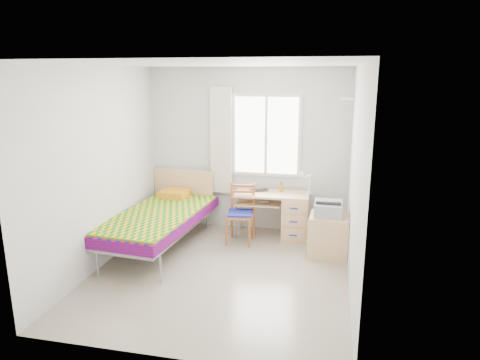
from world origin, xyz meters
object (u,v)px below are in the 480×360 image
(desk, at_px, (290,214))
(chair, at_px, (241,210))
(bed, at_px, (161,217))
(printer, at_px, (328,208))
(cabinet, at_px, (328,236))

(desk, relative_size, chair, 1.29)
(bed, xyz_separation_m, chair, (1.10, 0.47, 0.04))
(printer, bearing_deg, desk, 136.50)
(bed, distance_m, printer, 2.40)
(bed, height_order, cabinet, bed)
(bed, height_order, chair, bed)
(bed, bearing_deg, chair, 28.15)
(chair, xyz_separation_m, cabinet, (1.30, -0.26, -0.21))
(desk, distance_m, cabinet, 0.82)
(desk, xyz_separation_m, cabinet, (0.59, -0.56, -0.09))
(cabinet, relative_size, printer, 1.34)
(printer, bearing_deg, bed, -174.71)
(desk, bearing_deg, chair, -159.97)
(chair, xyz_separation_m, printer, (1.28, -0.24, 0.18))
(desk, relative_size, printer, 2.61)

